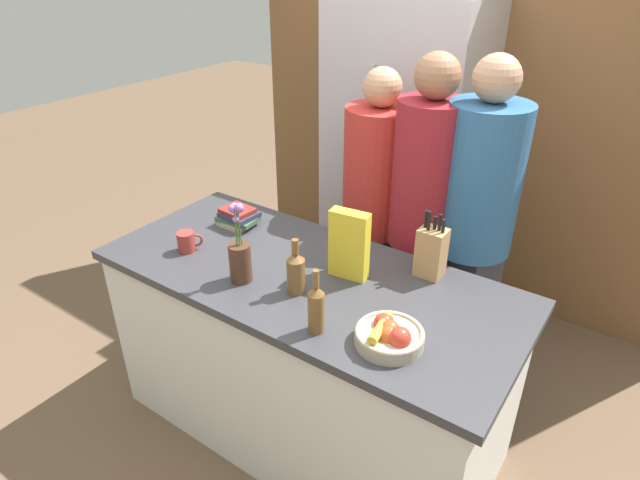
{
  "coord_description": "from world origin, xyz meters",
  "views": [
    {
      "loc": [
        1.15,
        -1.55,
        2.16
      ],
      "look_at": [
        0.0,
        0.1,
        1.04
      ],
      "focal_mm": 30.0,
      "sensor_mm": 36.0,
      "label": 1
    }
  ],
  "objects_px": {
    "knife_block": "(431,252)",
    "cereal_box": "(349,245)",
    "bottle_vinegar": "(316,308)",
    "refrigerator": "(403,160)",
    "fruit_bowl": "(389,335)",
    "person_at_sink": "(376,207)",
    "book_stack": "(238,217)",
    "flower_vase": "(240,257)",
    "person_in_red_tee": "(474,222)",
    "person_in_blue": "(423,214)",
    "bottle_oil": "(296,272)",
    "coffee_mug": "(187,242)"
  },
  "relations": [
    {
      "from": "cereal_box",
      "to": "person_in_blue",
      "type": "bearing_deg",
      "value": 83.34
    },
    {
      "from": "knife_block",
      "to": "cereal_box",
      "type": "relative_size",
      "value": 0.99
    },
    {
      "from": "refrigerator",
      "to": "fruit_bowl",
      "type": "relative_size",
      "value": 7.83
    },
    {
      "from": "cereal_box",
      "to": "bottle_oil",
      "type": "height_order",
      "value": "cereal_box"
    },
    {
      "from": "book_stack",
      "to": "fruit_bowl",
      "type": "bearing_deg",
      "value": -19.44
    },
    {
      "from": "bottle_vinegar",
      "to": "person_in_blue",
      "type": "distance_m",
      "value": 0.96
    },
    {
      "from": "cereal_box",
      "to": "bottle_oil",
      "type": "relative_size",
      "value": 1.25
    },
    {
      "from": "flower_vase",
      "to": "cereal_box",
      "type": "distance_m",
      "value": 0.45
    },
    {
      "from": "knife_block",
      "to": "bottle_vinegar",
      "type": "bearing_deg",
      "value": -106.72
    },
    {
      "from": "flower_vase",
      "to": "person_at_sink",
      "type": "distance_m",
      "value": 0.95
    },
    {
      "from": "refrigerator",
      "to": "knife_block",
      "type": "xyz_separation_m",
      "value": [
        0.67,
        -1.06,
        0.07
      ]
    },
    {
      "from": "coffee_mug",
      "to": "person_in_blue",
      "type": "relative_size",
      "value": 0.06
    },
    {
      "from": "fruit_bowl",
      "to": "bottle_vinegar",
      "type": "xyz_separation_m",
      "value": [
        -0.25,
        -0.09,
        0.06
      ]
    },
    {
      "from": "knife_block",
      "to": "person_at_sink",
      "type": "relative_size",
      "value": 0.18
    },
    {
      "from": "knife_block",
      "to": "coffee_mug",
      "type": "distance_m",
      "value": 1.09
    },
    {
      "from": "knife_block",
      "to": "person_in_red_tee",
      "type": "xyz_separation_m",
      "value": [
        0.02,
        0.44,
        -0.04
      ]
    },
    {
      "from": "flower_vase",
      "to": "coffee_mug",
      "type": "relative_size",
      "value": 3.48
    },
    {
      "from": "book_stack",
      "to": "refrigerator",
      "type": "bearing_deg",
      "value": 75.4
    },
    {
      "from": "bottle_oil",
      "to": "person_in_blue",
      "type": "relative_size",
      "value": 0.14
    },
    {
      "from": "refrigerator",
      "to": "book_stack",
      "type": "height_order",
      "value": "refrigerator"
    },
    {
      "from": "fruit_bowl",
      "to": "flower_vase",
      "type": "bearing_deg",
      "value": 179.23
    },
    {
      "from": "coffee_mug",
      "to": "bottle_oil",
      "type": "bearing_deg",
      "value": 2.09
    },
    {
      "from": "refrigerator",
      "to": "person_at_sink",
      "type": "distance_m",
      "value": 0.63
    },
    {
      "from": "book_stack",
      "to": "person_in_blue",
      "type": "xyz_separation_m",
      "value": [
        0.77,
        0.5,
        0.03
      ]
    },
    {
      "from": "cereal_box",
      "to": "person_at_sink",
      "type": "bearing_deg",
      "value": 109.98
    },
    {
      "from": "fruit_bowl",
      "to": "book_stack",
      "type": "bearing_deg",
      "value": 160.56
    },
    {
      "from": "person_in_blue",
      "to": "cereal_box",
      "type": "bearing_deg",
      "value": -111.31
    },
    {
      "from": "knife_block",
      "to": "book_stack",
      "type": "xyz_separation_m",
      "value": [
        -0.98,
        -0.13,
        -0.07
      ]
    },
    {
      "from": "person_in_blue",
      "to": "book_stack",
      "type": "bearing_deg",
      "value": -161.77
    },
    {
      "from": "refrigerator",
      "to": "coffee_mug",
      "type": "bearing_deg",
      "value": -102.13
    },
    {
      "from": "coffee_mug",
      "to": "person_at_sink",
      "type": "relative_size",
      "value": 0.06
    },
    {
      "from": "knife_block",
      "to": "bottle_vinegar",
      "type": "relative_size",
      "value": 1.15
    },
    {
      "from": "cereal_box",
      "to": "person_in_red_tee",
      "type": "xyz_separation_m",
      "value": [
        0.3,
        0.65,
        -0.08
      ]
    },
    {
      "from": "flower_vase",
      "to": "person_in_red_tee",
      "type": "bearing_deg",
      "value": 55.05
    },
    {
      "from": "knife_block",
      "to": "book_stack",
      "type": "relative_size",
      "value": 1.45
    },
    {
      "from": "bottle_oil",
      "to": "person_at_sink",
      "type": "distance_m",
      "value": 0.89
    },
    {
      "from": "book_stack",
      "to": "person_at_sink",
      "type": "relative_size",
      "value": 0.12
    },
    {
      "from": "book_stack",
      "to": "person_at_sink",
      "type": "bearing_deg",
      "value": 50.92
    },
    {
      "from": "person_in_red_tee",
      "to": "person_at_sink",
      "type": "bearing_deg",
      "value": -156.03
    },
    {
      "from": "cereal_box",
      "to": "person_in_red_tee",
      "type": "distance_m",
      "value": 0.72
    },
    {
      "from": "coffee_mug",
      "to": "book_stack",
      "type": "xyz_separation_m",
      "value": [
        0.02,
        0.32,
        -0.0
      ]
    },
    {
      "from": "refrigerator",
      "to": "bottle_vinegar",
      "type": "distance_m",
      "value": 1.72
    },
    {
      "from": "fruit_bowl",
      "to": "knife_block",
      "type": "distance_m",
      "value": 0.51
    },
    {
      "from": "bottle_vinegar",
      "to": "refrigerator",
      "type": "bearing_deg",
      "value": 106.76
    },
    {
      "from": "fruit_bowl",
      "to": "bottle_oil",
      "type": "bearing_deg",
      "value": 171.22
    },
    {
      "from": "cereal_box",
      "to": "person_at_sink",
      "type": "relative_size",
      "value": 0.18
    },
    {
      "from": "fruit_bowl",
      "to": "person_in_red_tee",
      "type": "xyz_separation_m",
      "value": [
        -0.05,
        0.94,
        0.03
      ]
    },
    {
      "from": "refrigerator",
      "to": "bottle_vinegar",
      "type": "bearing_deg",
      "value": -73.24
    },
    {
      "from": "flower_vase",
      "to": "refrigerator",
      "type": "bearing_deg",
      "value": 91.62
    },
    {
      "from": "bottle_vinegar",
      "to": "person_at_sink",
      "type": "relative_size",
      "value": 0.16
    }
  ]
}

